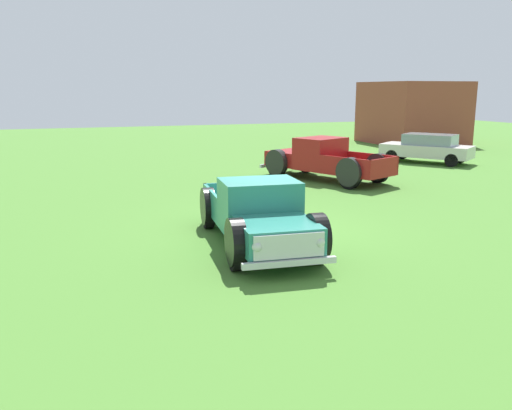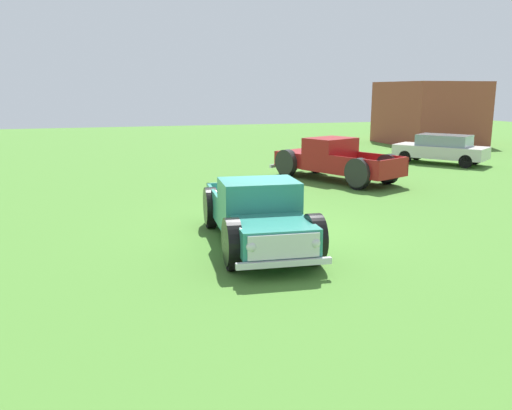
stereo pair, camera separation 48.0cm
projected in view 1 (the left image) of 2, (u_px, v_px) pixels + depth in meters
ground_plane at (268, 232)px, 13.11m from camera, size 80.00×80.00×0.00m
pickup_truck_foreground at (260, 216)px, 11.61m from camera, size 5.10×2.32×1.51m
pickup_truck_behind_left at (319, 159)px, 20.67m from camera, size 5.63×3.88×1.63m
sedan_distant_a at (427, 148)px, 25.30m from camera, size 4.34×3.78×1.38m
brick_pavilion at (412, 113)px, 34.48m from camera, size 5.77×5.11×3.94m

